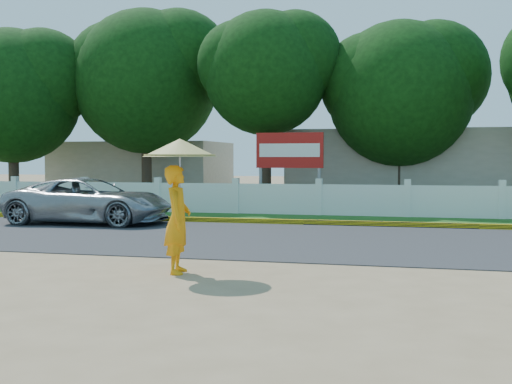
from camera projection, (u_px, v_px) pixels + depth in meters
ground at (229, 270)px, 11.47m from camera, size 120.00×120.00×0.00m
road at (280, 239)px, 15.83m from camera, size 60.00×7.00×0.02m
grass_verge at (312, 219)px, 20.92m from camera, size 60.00×3.50×0.03m
curb at (304, 222)px, 19.27m from camera, size 40.00×0.18×0.16m
fence at (319, 200)px, 22.30m from camera, size 40.00×0.10×1.10m
building_near at (409, 168)px, 28.13m from camera, size 10.00×6.00×3.20m
building_far at (143, 170)px, 32.20m from camera, size 8.00×5.00×2.80m
vehicle at (90, 201)px, 19.56m from camera, size 5.09×2.44×1.40m
monk_with_parasol at (179, 186)px, 11.08m from camera, size 1.29×1.29×2.34m
billboard at (290, 155)px, 23.58m from camera, size 2.50×0.13×2.95m
tree_row at (354, 77)px, 25.00m from camera, size 35.66×7.93×9.12m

